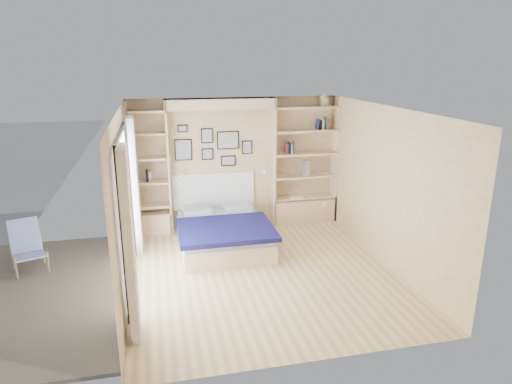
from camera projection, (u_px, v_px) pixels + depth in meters
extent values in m
plane|color=#DBBF7F|center=(263.00, 272.00, 7.10)|extent=(4.50, 4.50, 0.00)
plane|color=#E2C08A|center=(236.00, 163.00, 8.85)|extent=(4.00, 0.00, 4.00)
plane|color=#E2C08A|center=(316.00, 257.00, 4.64)|extent=(4.00, 0.00, 4.00)
plane|color=#E2C08A|center=(123.00, 204.00, 6.32)|extent=(0.00, 4.50, 4.50)
plane|color=#E2C08A|center=(386.00, 187.00, 7.18)|extent=(0.00, 4.50, 4.50)
plane|color=white|center=(264.00, 110.00, 6.40)|extent=(4.50, 4.50, 0.00)
cube|color=#DDBE89|center=(168.00, 168.00, 8.41)|extent=(0.04, 0.35, 2.50)
cube|color=#DDBE89|center=(273.00, 163.00, 8.84)|extent=(0.04, 0.35, 2.50)
cube|color=#DDBE89|center=(221.00, 104.00, 8.30)|extent=(2.00, 0.35, 0.20)
cube|color=#DDBE89|center=(335.00, 160.00, 9.11)|extent=(0.04, 0.35, 2.50)
cube|color=#DDBE89|center=(130.00, 170.00, 8.27)|extent=(0.04, 0.35, 2.50)
cube|color=#DDBE89|center=(303.00, 209.00, 9.26)|extent=(1.30, 0.35, 0.50)
cube|color=#DDBE89|center=(153.00, 223.00, 8.63)|extent=(0.70, 0.35, 0.40)
cube|color=black|center=(120.00, 134.00, 6.05)|extent=(0.04, 2.08, 0.06)
cube|color=black|center=(132.00, 283.00, 6.67)|extent=(0.04, 2.08, 0.06)
cube|color=black|center=(123.00, 242.00, 5.42)|extent=(0.04, 0.06, 2.20)
cube|color=black|center=(129.00, 194.00, 7.32)|extent=(0.04, 0.06, 2.20)
cube|color=silver|center=(126.00, 213.00, 6.36)|extent=(0.01, 2.00, 2.20)
cube|color=white|center=(129.00, 246.00, 5.16)|extent=(0.10, 0.45, 2.30)
cube|color=white|center=(135.00, 186.00, 7.59)|extent=(0.10, 0.45, 2.30)
cube|color=#DDBE89|center=(304.00, 198.00, 9.19)|extent=(1.30, 0.35, 0.04)
cube|color=#DDBE89|center=(304.00, 176.00, 9.06)|extent=(1.30, 0.35, 0.04)
cube|color=#DDBE89|center=(305.00, 154.00, 8.94)|extent=(1.30, 0.35, 0.04)
cube|color=#DDBE89|center=(306.00, 131.00, 8.81)|extent=(1.30, 0.35, 0.04)
cube|color=#DDBE89|center=(306.00, 107.00, 8.69)|extent=(1.30, 0.35, 0.04)
cube|color=#DDBE89|center=(151.00, 205.00, 8.53)|extent=(0.70, 0.35, 0.04)
cube|color=#DDBE89|center=(150.00, 182.00, 8.41)|extent=(0.70, 0.35, 0.04)
cube|color=#DDBE89|center=(148.00, 158.00, 8.28)|extent=(0.70, 0.35, 0.04)
cube|color=#DDBE89|center=(146.00, 134.00, 8.16)|extent=(0.70, 0.35, 0.04)
cube|color=#DDBE89|center=(145.00, 111.00, 8.04)|extent=(0.70, 0.35, 0.04)
cube|color=#DDBE89|center=(223.00, 238.00, 7.99)|extent=(1.49, 1.86, 0.33)
cube|color=#9CA1AB|center=(223.00, 227.00, 7.93)|extent=(1.45, 1.82, 0.10)
cube|color=#10103E|center=(226.00, 230.00, 7.62)|extent=(1.59, 1.30, 0.08)
cube|color=#9CA1AB|center=(198.00, 211.00, 8.41)|extent=(0.51, 0.37, 0.12)
cube|color=#9CA1AB|center=(237.00, 208.00, 8.57)|extent=(0.51, 0.37, 0.12)
cube|color=white|center=(214.00, 191.00, 8.88)|extent=(1.59, 0.04, 0.70)
cube|color=black|center=(183.00, 150.00, 8.53)|extent=(0.32, 0.02, 0.40)
cube|color=gray|center=(183.00, 150.00, 8.52)|extent=(0.28, 0.01, 0.36)
cube|color=black|center=(207.00, 136.00, 8.56)|extent=(0.22, 0.02, 0.28)
cube|color=gray|center=(207.00, 136.00, 8.55)|extent=(0.18, 0.01, 0.24)
cube|color=black|center=(207.00, 154.00, 8.66)|extent=(0.22, 0.02, 0.22)
cube|color=gray|center=(208.00, 154.00, 8.65)|extent=(0.18, 0.01, 0.18)
cube|color=black|center=(228.00, 140.00, 8.67)|extent=(0.42, 0.02, 0.34)
cube|color=gray|center=(228.00, 140.00, 8.66)|extent=(0.38, 0.01, 0.30)
cube|color=black|center=(228.00, 161.00, 8.79)|extent=(0.28, 0.02, 0.20)
cube|color=gray|center=(228.00, 161.00, 8.78)|extent=(0.24, 0.01, 0.16)
cube|color=black|center=(247.00, 147.00, 8.79)|extent=(0.20, 0.02, 0.26)
cube|color=gray|center=(247.00, 147.00, 8.78)|extent=(0.16, 0.01, 0.22)
cube|color=black|center=(182.00, 129.00, 8.42)|extent=(0.18, 0.02, 0.14)
cube|color=gray|center=(182.00, 129.00, 8.41)|extent=(0.14, 0.01, 0.10)
cylinder|color=silver|center=(177.00, 175.00, 8.41)|extent=(0.20, 0.02, 0.02)
cone|color=white|center=(182.00, 176.00, 8.44)|extent=(0.13, 0.12, 0.15)
cylinder|color=silver|center=(267.00, 171.00, 8.78)|extent=(0.20, 0.02, 0.02)
cone|color=white|center=(262.00, 172.00, 8.76)|extent=(0.13, 0.12, 0.15)
cube|color=#A51E1E|center=(286.00, 149.00, 8.82)|extent=(0.02, 0.15, 0.19)
cube|color=navy|center=(287.00, 148.00, 8.82)|extent=(0.03, 0.15, 0.21)
cube|color=black|center=(289.00, 148.00, 8.83)|extent=(0.03, 0.15, 0.22)
cube|color=#BFA790|center=(291.00, 149.00, 8.84)|extent=(0.04, 0.15, 0.18)
cube|color=#26593F|center=(294.00, 147.00, 8.84)|extent=(0.03, 0.15, 0.24)
cube|color=#A51E1E|center=(318.00, 125.00, 8.83)|extent=(0.02, 0.15, 0.17)
cube|color=navy|center=(318.00, 124.00, 8.82)|extent=(0.03, 0.15, 0.21)
cube|color=black|center=(320.00, 125.00, 8.84)|extent=(0.03, 0.15, 0.18)
cube|color=#BFB28C|center=(322.00, 125.00, 8.84)|extent=(0.04, 0.15, 0.19)
cube|color=#26593F|center=(325.00, 123.00, 8.85)|extent=(0.03, 0.15, 0.25)
cube|color=#B42525|center=(327.00, 124.00, 8.86)|extent=(0.03, 0.15, 0.21)
cube|color=navy|center=(147.00, 176.00, 8.36)|extent=(0.02, 0.15, 0.20)
cube|color=black|center=(147.00, 176.00, 8.36)|extent=(0.03, 0.15, 0.22)
cube|color=#BFB28C|center=(150.00, 176.00, 8.38)|extent=(0.03, 0.15, 0.18)
cube|color=#DDBE89|center=(323.00, 102.00, 8.73)|extent=(0.13, 0.13, 0.15)
cone|color=#DDBE89|center=(324.00, 96.00, 8.69)|extent=(0.20, 0.20, 0.08)
cube|color=slate|center=(306.00, 168.00, 9.02)|extent=(0.12, 0.12, 0.30)
cube|color=white|center=(297.00, 197.00, 9.10)|extent=(0.22, 0.16, 0.03)
cube|color=#695E4D|center=(11.00, 298.00, 6.33)|extent=(3.20, 4.00, 0.05)
cylinder|color=tan|center=(16.00, 269.00, 6.73)|extent=(0.07, 0.13, 0.39)
cylinder|color=tan|center=(48.00, 262.00, 6.96)|extent=(0.07, 0.13, 0.39)
cylinder|color=tan|center=(11.00, 251.00, 7.15)|extent=(0.14, 0.31, 0.64)
cylinder|color=tan|center=(41.00, 245.00, 7.37)|extent=(0.14, 0.31, 0.64)
cube|color=#2E46B8|center=(30.00, 256.00, 6.99)|extent=(0.60, 0.66, 0.14)
cube|color=#2E46B8|center=(25.00, 235.00, 7.23)|extent=(0.49, 0.35, 0.52)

